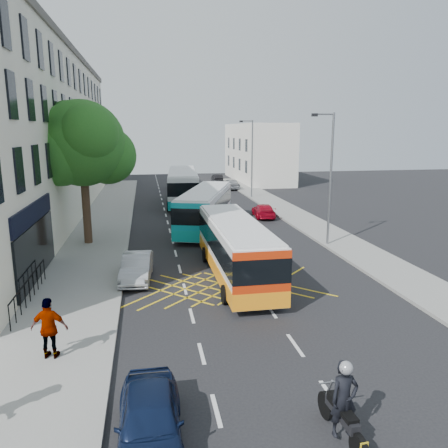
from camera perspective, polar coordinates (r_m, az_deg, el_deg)
name	(u,v)px	position (r m, az deg, el deg)	size (l,w,h in m)	color
ground	(295,345)	(15.53, 9.29, -15.35)	(120.00, 120.00, 0.00)	black
pavement_left	(89,243)	(29.05, -17.25, -2.45)	(5.00, 70.00, 0.15)	gray
pavement_right	(326,233)	(31.33, 13.18, -1.18)	(3.00, 70.00, 0.15)	gray
terrace_main	(26,135)	(38.55, -24.47, 10.55)	(8.30, 45.00, 13.50)	#EBE6C5
terrace_far	(81,145)	(68.59, -18.20, 9.80)	(8.00, 20.00, 10.00)	silver
building_right	(257,153)	(63.03, 4.37, 9.29)	(6.00, 18.00, 8.00)	silver
street_tree	(82,144)	(28.16, -18.08, 9.87)	(6.30, 5.70, 8.80)	#382619
lamp_near	(329,172)	(27.36, 13.59, 6.56)	(1.45, 0.15, 8.00)	slate
lamp_far	(251,155)	(46.33, 3.56, 9.04)	(1.45, 0.15, 8.00)	slate
railings	(29,288)	(19.95, -24.09, -7.69)	(0.08, 5.60, 1.14)	black
bus_near	(236,248)	(21.42, 1.53, -3.12)	(2.53, 10.04, 2.82)	silver
bus_mid	(205,209)	(31.72, -2.44, 2.03)	(5.56, 10.74, 2.95)	silver
bus_far	(183,186)	(43.00, -5.40, 4.92)	(3.62, 11.93, 3.31)	silver
motorbike	(343,403)	(11.25, 15.32, -21.66)	(0.70, 2.29, 2.03)	black
parked_car_blue	(150,421)	(11.06, -9.68, -23.99)	(1.51, 3.76, 1.28)	#0E1938
parked_car_silver	(137,267)	(21.62, -11.32, -5.56)	(1.35, 3.87, 1.27)	#A4A7AB
red_hatchback	(264,211)	(36.51, 5.19, 1.75)	(1.57, 3.85, 1.12)	#AE071D
distant_car_grey	(179,183)	(54.25, -5.87, 5.34)	(2.44, 5.29, 1.47)	#43454C
distant_car_silver	(231,184)	(53.75, 0.90, 5.24)	(1.53, 3.80, 1.30)	#93959A
distant_car_dark	(217,178)	(60.75, -0.91, 5.99)	(1.23, 3.54, 1.17)	black
pedestrian_far	(49,328)	(14.89, -21.83, -12.52)	(1.15, 0.48, 1.97)	gray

